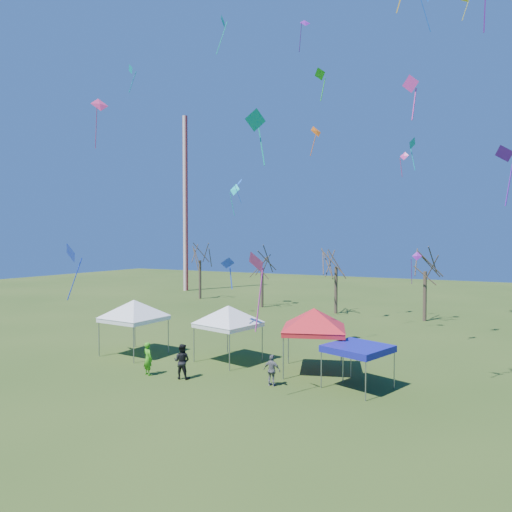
# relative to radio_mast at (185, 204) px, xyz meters

# --- Properties ---
(ground) EXTENTS (140.00, 140.00, 0.00)m
(ground) POSITION_rel_radio_mast_xyz_m (28.00, -34.00, -12.50)
(ground) COLOR #2E4716
(ground) RESTS_ON ground
(radio_mast) EXTENTS (0.70, 0.70, 25.00)m
(radio_mast) POSITION_rel_radio_mast_xyz_m (0.00, 0.00, 0.00)
(radio_mast) COLOR silver
(radio_mast) RESTS_ON ground
(tree_0) EXTENTS (3.83, 3.83, 8.44)m
(tree_0) POSITION_rel_radio_mast_xyz_m (7.15, -6.62, -6.01)
(tree_0) COLOR #3D2D21
(tree_0) RESTS_ON ground
(tree_1) EXTENTS (3.42, 3.42, 7.54)m
(tree_1) POSITION_rel_radio_mast_xyz_m (17.23, -9.35, -6.71)
(tree_1) COLOR #3D2D21
(tree_1) RESTS_ON ground
(tree_2) EXTENTS (3.71, 3.71, 8.18)m
(tree_2) POSITION_rel_radio_mast_xyz_m (25.63, -9.62, -6.21)
(tree_2) COLOR #3D2D21
(tree_2) RESTS_ON ground
(tree_3) EXTENTS (3.59, 3.59, 7.91)m
(tree_3) POSITION_rel_radio_mast_xyz_m (34.03, -9.96, -6.42)
(tree_3) COLOR #3D2D21
(tree_3) RESTS_ON ground
(tent_white_west) EXTENTS (4.57, 4.57, 4.03)m
(tent_white_west) POSITION_rel_radio_mast_xyz_m (19.45, -31.35, -9.25)
(tent_white_west) COLOR gray
(tent_white_west) RESTS_ON ground
(tent_white_mid) EXTENTS (4.31, 4.31, 3.88)m
(tent_white_mid) POSITION_rel_radio_mast_xyz_m (25.58, -29.90, -9.37)
(tent_white_mid) COLOR gray
(tent_white_mid) RESTS_ON ground
(tent_red) EXTENTS (4.39, 4.39, 4.10)m
(tent_red) POSITION_rel_radio_mast_xyz_m (30.94, -29.65, -9.19)
(tent_red) COLOR gray
(tent_red) RESTS_ON ground
(tent_blue) EXTENTS (3.41, 3.41, 2.13)m
(tent_blue) POSITION_rel_radio_mast_xyz_m (33.82, -31.21, -10.54)
(tent_blue) COLOR gray
(tent_blue) RESTS_ON ground
(person_dark) EXTENTS (1.03, 0.88, 1.84)m
(person_dark) POSITION_rel_radio_mast_xyz_m (25.24, -34.01, -11.58)
(person_dark) COLOR black
(person_dark) RESTS_ON ground
(person_green) EXTENTS (0.75, 0.60, 1.78)m
(person_green) POSITION_rel_radio_mast_xyz_m (23.23, -34.35, -11.61)
(person_green) COLOR green
(person_green) RESTS_ON ground
(person_grey) EXTENTS (0.92, 0.39, 1.57)m
(person_grey) POSITION_rel_radio_mast_xyz_m (29.95, -32.86, -11.72)
(person_grey) COLOR slate
(person_grey) RESTS_ON ground
(kite_14) EXTENTS (1.44, 1.09, 3.50)m
(kite_14) POSITION_rel_radio_mast_xyz_m (16.68, -33.78, -6.02)
(kite_14) COLOR #1530E6
(kite_14) RESTS_ON ground
(kite_26) EXTENTS (1.08, 1.05, 2.60)m
(kite_26) POSITION_rel_radio_mast_xyz_m (25.75, -18.35, 12.22)
(kite_26) COLOR #7016A0
(kite_26) RESTS_ON ground
(kite_24) EXTENTS (1.10, 0.83, 2.54)m
(kite_24) POSITION_rel_radio_mast_xyz_m (28.10, -21.13, 6.90)
(kite_24) COLOR green
(kite_24) RESTS_ON ground
(kite_19) EXTENTS (0.82, 0.57, 2.08)m
(kite_19) POSITION_rel_radio_mast_xyz_m (32.79, -13.83, 1.69)
(kite_19) COLOR #D52F8C
(kite_19) RESTS_ON ground
(kite_18) EXTENTS (0.58, 0.88, 2.10)m
(kite_18) POSITION_rel_radio_mast_xyz_m (34.89, -22.90, 0.84)
(kite_18) COLOR #0B97AF
(kite_18) RESTS_ON ground
(kite_22) EXTENTS (0.83, 0.84, 2.68)m
(kite_22) POSITION_rel_radio_mast_xyz_m (33.99, -14.70, -6.62)
(kite_22) COLOR purple
(kite_22) RESTS_ON ground
(kite_9) EXTENTS (0.81, 0.47, 1.98)m
(kite_9) POSITION_rel_radio_mast_xyz_m (36.42, -32.66, 1.39)
(kite_9) COLOR #DB30A4
(kite_9) RESTS_ON ground
(kite_2) EXTENTS (1.50, 0.89, 3.51)m
(kite_2) POSITION_rel_radio_mast_xyz_m (14.46, -10.50, 0.23)
(kite_2) COLOR #0DCFCD
(kite_2) RESTS_ON ground
(kite_7) EXTENTS (0.91, 1.16, 3.27)m
(kite_7) POSITION_rel_radio_mast_xyz_m (20.40, -22.12, 11.98)
(kite_7) COLOR #0DC89E
(kite_7) RESTS_ON ground
(kite_13) EXTENTS (1.24, 1.22, 2.64)m
(kite_13) POSITION_rel_radio_mast_xyz_m (15.75, -11.74, 0.80)
(kite_13) COLOR blue
(kite_13) RESTS_ON ground
(kite_17) EXTENTS (1.17, 1.09, 2.94)m
(kite_17) POSITION_rel_radio_mast_xyz_m (40.02, -28.41, -1.17)
(kite_17) COLOR #5919B1
(kite_17) RESTS_ON ground
(kite_5) EXTENTS (1.29, 1.09, 3.61)m
(kite_5) POSITION_rel_radio_mast_xyz_m (30.29, -35.12, -6.24)
(kite_5) COLOR #E532AD
(kite_5) RESTS_ON ground
(kite_27) EXTENTS (1.02, 1.12, 2.79)m
(kite_27) POSITION_rel_radio_mast_xyz_m (29.26, -33.34, 0.60)
(kite_27) COLOR #0BA887
(kite_27) RESTS_ON ground
(kite_11) EXTENTS (1.10, 1.35, 2.56)m
(kite_11) POSITION_rel_radio_mast_xyz_m (26.36, -17.28, 3.76)
(kite_11) COLOR orange
(kite_11) RESTS_ON ground
(kite_21) EXTENTS (0.90, 0.77, 2.52)m
(kite_21) POSITION_rel_radio_mast_xyz_m (12.19, -23.70, 9.14)
(kite_21) COLOR #0CABB7
(kite_21) RESTS_ON ground
(kite_8) EXTENTS (1.26, 1.46, 3.65)m
(kite_8) POSITION_rel_radio_mast_xyz_m (14.68, -29.52, 4.37)
(kite_8) COLOR #DA3069
(kite_8) RESTS_ON ground
(kite_1) EXTENTS (0.97, 1.00, 1.86)m
(kite_1) POSITION_rel_radio_mast_xyz_m (26.26, -31.06, -6.54)
(kite_1) COLOR blue
(kite_1) RESTS_ON ground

